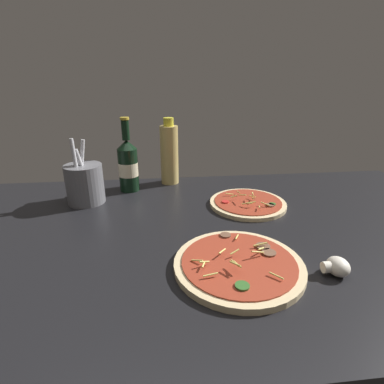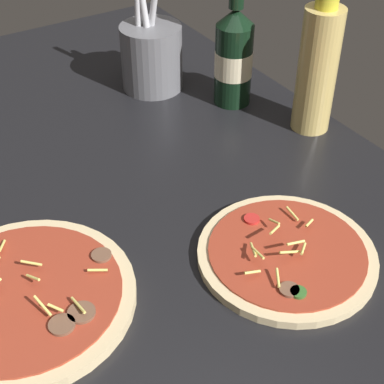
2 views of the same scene
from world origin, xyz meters
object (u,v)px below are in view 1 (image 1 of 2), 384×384
object	(u,v)px
beer_bottle	(128,165)
mushroom_left	(337,266)
pizza_near	(239,264)
oil_bottle	(169,154)
utensil_crock	(85,183)
pizza_far	(248,203)

from	to	relation	value
beer_bottle	mushroom_left	distance (cm)	72.85
pizza_near	oil_bottle	distance (cm)	59.72
beer_bottle	utensil_crock	world-z (taller)	beer_bottle
utensil_crock	beer_bottle	bearing A→B (deg)	37.16
pizza_near	pizza_far	xyz separation A→B (cm)	(11.46, 32.52, -0.12)
pizza_near	mushroom_left	size ratio (longest dim) A/B	5.01
utensil_crock	pizza_near	bearing A→B (deg)	-45.48
pizza_far	mushroom_left	distance (cm)	37.74
pizza_near	utensil_crock	xyz separation A→B (cm)	(-40.34, 41.02, 5.65)
pizza_far	oil_bottle	size ratio (longest dim) A/B	0.98
oil_bottle	mushroom_left	xyz separation A→B (cm)	(31.95, -61.79, -9.51)
mushroom_left	oil_bottle	bearing A→B (deg)	117.34
pizza_far	mushroom_left	size ratio (longest dim) A/B	4.33
pizza_near	beer_bottle	size ratio (longest dim) A/B	1.08
pizza_far	pizza_near	bearing A→B (deg)	-109.41
pizza_far	oil_bottle	xyz separation A→B (cm)	(-23.80, 24.96, 10.62)
beer_bottle	oil_bottle	bearing A→B (deg)	23.63
pizza_near	mushroom_left	world-z (taller)	pizza_near
pizza_near	mushroom_left	distance (cm)	20.11
pizza_near	pizza_far	bearing A→B (deg)	70.59
pizza_far	beer_bottle	bearing A→B (deg)	154.49
oil_bottle	utensil_crock	bearing A→B (deg)	-149.55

